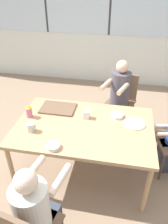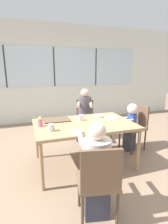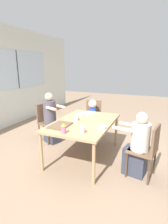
{
  "view_description": "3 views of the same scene",
  "coord_description": "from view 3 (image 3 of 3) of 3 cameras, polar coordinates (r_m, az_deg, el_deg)",
  "views": [
    {
      "loc": [
        0.37,
        -1.93,
        2.18
      ],
      "look_at": [
        0.0,
        0.0,
        0.89
      ],
      "focal_mm": 35.0,
      "sensor_mm": 36.0,
      "label": 1
    },
    {
      "loc": [
        -0.85,
        -2.5,
        1.54
      ],
      "look_at": [
        0.0,
        0.0,
        0.89
      ],
      "focal_mm": 28.0,
      "sensor_mm": 36.0,
      "label": 2
    },
    {
      "loc": [
        -2.84,
        -1.2,
        1.7
      ],
      "look_at": [
        0.0,
        0.0,
        0.89
      ],
      "focal_mm": 28.0,
      "sensor_mm": 36.0,
      "label": 3
    }
  ],
  "objects": [
    {
      "name": "ground_plane",
      "position": [
        3.52,
        0.0,
        -14.17
      ],
      "size": [
        16.0,
        16.0,
        0.0
      ],
      "primitive_type": "plane",
      "color": "#8C725B"
    },
    {
      "name": "dining_table",
      "position": [
        3.25,
        0.0,
        -4.0
      ],
      "size": [
        1.54,
        1.01,
        0.71
      ],
      "color": "tan",
      "rests_on": "ground_plane"
    },
    {
      "name": "chair_for_woman_green_shirt",
      "position": [
        2.86,
        20.3,
        -10.75
      ],
      "size": [
        0.47,
        0.47,
        0.87
      ],
      "rotation": [
        0.0,
        0.0,
        -0.2
      ],
      "color": "brown",
      "rests_on": "ground_plane"
    },
    {
      "name": "chair_for_man_blue_shirt",
      "position": [
        4.15,
        -12.13,
        -2.18
      ],
      "size": [
        0.51,
        0.51,
        0.87
      ],
      "rotation": [
        0.0,
        0.0,
        -3.48
      ],
      "color": "brown",
      "rests_on": "ground_plane"
    },
    {
      "name": "chair_for_toddler",
      "position": [
        4.41,
        3.01,
        -0.86
      ],
      "size": [
        0.47,
        0.47,
        0.87
      ],
      "rotation": [
        0.0,
        0.0,
        -4.51
      ],
      "color": "brown",
      "rests_on": "ground_plane"
    },
    {
      "name": "person_woman_green_shirt",
      "position": [
        2.91,
        17.01,
        -10.94
      ],
      "size": [
        0.39,
        0.57,
        1.04
      ],
      "rotation": [
        0.0,
        0.0,
        -0.2
      ],
      "color": "#333847",
      "rests_on": "ground_plane"
    },
    {
      "name": "person_man_blue_shirt",
      "position": [
        4.02,
        -10.78,
        -2.64
      ],
      "size": [
        0.44,
        0.57,
        1.14
      ],
      "rotation": [
        0.0,
        0.0,
        -3.48
      ],
      "color": "#333847",
      "rests_on": "ground_plane"
    },
    {
      "name": "person_toddler",
      "position": [
        4.27,
        2.71,
        -1.8
      ],
      "size": [
        0.35,
        0.24,
        0.92
      ],
      "rotation": [
        0.0,
        0.0,
        -4.51
      ],
      "color": "#333847",
      "rests_on": "ground_plane"
    },
    {
      "name": "food_tray_dark",
      "position": [
        3.03,
        -7.76,
        -4.31
      ],
      "size": [
        0.42,
        0.3,
        0.02
      ],
      "color": "brown",
      "rests_on": "dining_table"
    },
    {
      "name": "coffee_mug",
      "position": [
        2.67,
        -0.58,
        -5.89
      ],
      "size": [
        0.09,
        0.08,
        0.1
      ],
      "color": "beige",
      "rests_on": "dining_table"
    },
    {
      "name": "sippy_cup",
      "position": [
        2.67,
        -6.7,
        -5.33
      ],
      "size": [
        0.07,
        0.07,
        0.16
      ],
      "color": "#CC668C",
      "rests_on": "dining_table"
    },
    {
      "name": "milk_carton_small",
      "position": [
        3.28,
        -2.54,
        -2.0
      ],
      "size": [
        0.07,
        0.07,
        0.09
      ],
      "color": "silver",
      "rests_on": "dining_table"
    },
    {
      "name": "bowl_white_shallow",
      "position": [
        2.89,
        5.87,
        -4.96
      ],
      "size": [
        0.14,
        0.14,
        0.04
      ],
      "color": "silver",
      "rests_on": "dining_table"
    },
    {
      "name": "bowl_cereal",
      "position": [
        3.64,
        -1.39,
        -0.79
      ],
      "size": [
        0.15,
        0.15,
        0.03
      ],
      "color": "silver",
      "rests_on": "dining_table"
    },
    {
      "name": "plate_tortillas",
      "position": [
        3.78,
        1.39,
        -0.38
      ],
      "size": [
        0.25,
        0.25,
        0.01
      ],
      "color": "beige",
      "rests_on": "dining_table"
    }
  ]
}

